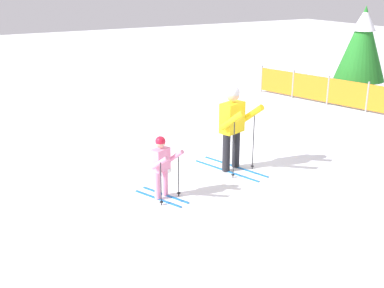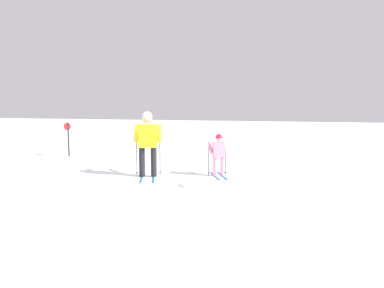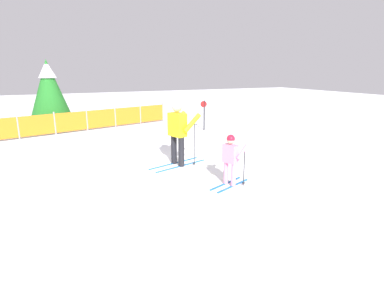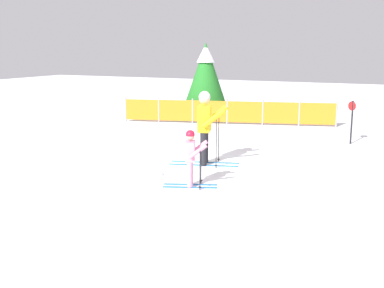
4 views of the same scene
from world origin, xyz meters
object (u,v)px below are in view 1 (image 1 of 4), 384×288
Objects in this scene: skier_adult at (233,121)px; safety_fence at (367,97)px; conifer_far at (362,42)px; skier_child at (162,162)px.

skier_adult is 6.63m from safety_fence.
skier_adult is at bearing -73.71° from safety_fence.
conifer_far reaches higher than safety_fence.
safety_fence is 2.54× the size of conifer_far.
skier_adult reaches higher than skier_child.
skier_child is at bearing -74.02° from safety_fence.
conifer_far reaches higher than skier_child.
conifer_far is (-1.41, 1.13, 1.45)m from safety_fence.
skier_child is (0.52, -1.96, -0.39)m from skier_adult.
skier_child is 0.39× the size of conifer_far.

